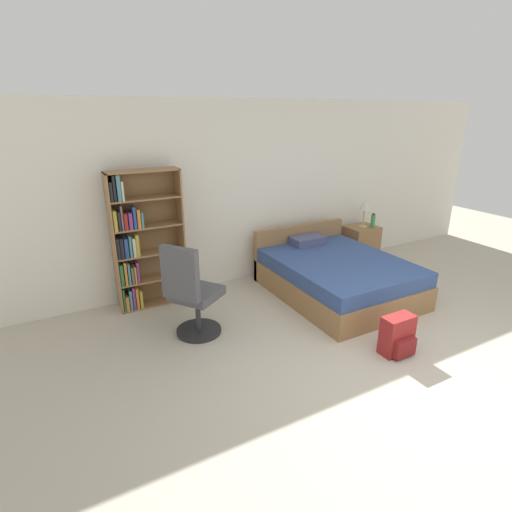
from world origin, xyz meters
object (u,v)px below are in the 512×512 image
nightstand (361,244)px  backpack_red (398,336)px  bed (335,275)px  bookshelf (139,243)px  office_chair (192,295)px  table_lamp (365,206)px  water_bottle (373,221)px

nightstand → backpack_red: nightstand is taller
bed → nightstand: size_ratio=3.28×
bookshelf → office_chair: bookshelf is taller
nightstand → table_lamp: (-0.02, -0.03, 0.67)m
bed → table_lamp: 1.58m
bed → nightstand: bearing=34.0°
bookshelf → nightstand: bookshelf is taller
water_bottle → office_chair: bearing=-166.0°
bed → backpack_red: bearing=-104.0°
bed → office_chair: bearing=-175.8°
table_lamp → backpack_red: (-1.56, -2.28, -0.77)m
table_lamp → backpack_red: bearing=-124.4°
office_chair → nightstand: (3.37, 0.98, -0.22)m
nightstand → backpack_red: (-1.58, -2.32, -0.10)m
bookshelf → backpack_red: bookshelf is taller
bookshelf → water_bottle: bookshelf is taller
nightstand → table_lamp: size_ratio=1.30×
bookshelf → table_lamp: (3.64, -0.11, 0.10)m
nightstand → water_bottle: (0.12, -0.10, 0.42)m
table_lamp → water_bottle: 0.30m
office_chair → backpack_red: 2.26m
bookshelf → office_chair: 1.15m
nightstand → water_bottle: size_ratio=2.62×
office_chair → bed: bearing=4.2°
backpack_red → table_lamp: bearing=55.6°
office_chair → water_bottle: (3.49, 0.87, 0.20)m
water_bottle → backpack_red: (-1.71, -2.21, -0.52)m
office_chair → nightstand: office_chair is taller
bookshelf → bed: 2.68m
bed → office_chair: office_chair is taller
office_chair → table_lamp: size_ratio=2.42×
bed → backpack_red: bed is taller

